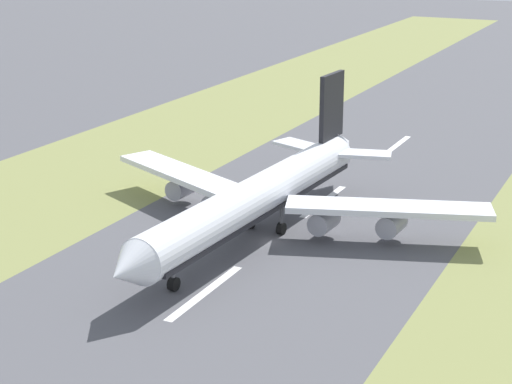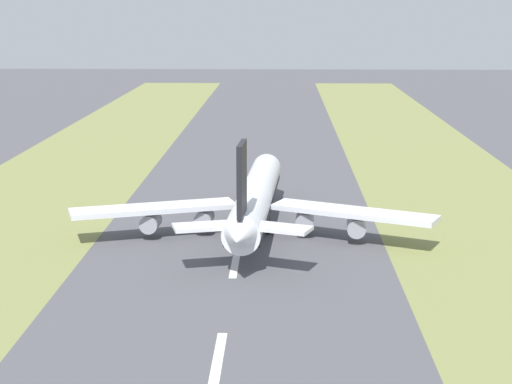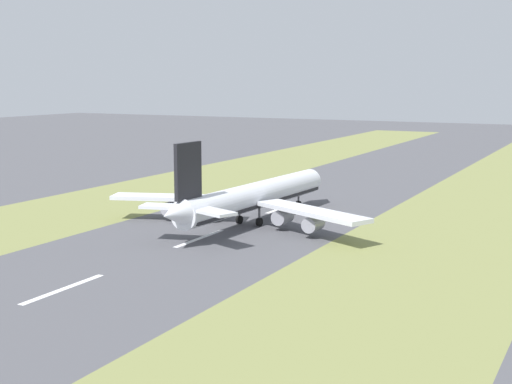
{
  "view_description": "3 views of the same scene",
  "coord_description": "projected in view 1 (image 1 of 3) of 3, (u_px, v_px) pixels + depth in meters",
  "views": [
    {
      "loc": [
        -48.4,
        104.18,
        44.44
      ],
      "look_at": [
        2.7,
        -0.84,
        7.0
      ],
      "focal_mm": 60.0,
      "sensor_mm": 36.0,
      "label": 1
    },
    {
      "loc": [
        7.17,
        -152.52,
        40.21
      ],
      "look_at": [
        2.7,
        -0.84,
        7.0
      ],
      "focal_mm": 60.0,
      "sensor_mm": 36.0,
      "label": 2
    },
    {
      "loc": [
        75.43,
        -141.98,
        32.1
      ],
      "look_at": [
        2.7,
        -0.84,
        7.0
      ],
      "focal_mm": 50.0,
      "sensor_mm": 36.0,
      "label": 3
    }
  ],
  "objects": [
    {
      "name": "ground_plane",
      "position": [
        270.0,
        242.0,
        122.94
      ],
      "size": [
        800.0,
        800.0,
        0.0
      ],
      "primitive_type": "plane",
      "color": "#4C4C51"
    },
    {
      "name": "airplane_main_jet",
      "position": [
        262.0,
        195.0,
        124.53
      ],
      "size": [
        64.05,
        67.2,
        20.2
      ],
      "color": "silver",
      "rests_on": "ground"
    },
    {
      "name": "centreline_dash_near",
      "position": [
        396.0,
        146.0,
        175.03
      ],
      "size": [
        1.2,
        18.0,
        0.01
      ],
      "primitive_type": "cube",
      "color": "silver",
      "rests_on": "ground"
    },
    {
      "name": "grass_median_east",
      "position": [
        25.0,
        199.0,
        141.68
      ],
      "size": [
        40.0,
        600.0,
        0.01
      ],
      "primitive_type": "cube",
      "color": "olive",
      "rests_on": "ground"
    },
    {
      "name": "centreline_dash_far",
      "position": [
        205.0,
        292.0,
        106.53
      ],
      "size": [
        1.2,
        18.0,
        0.01
      ],
      "primitive_type": "cube",
      "color": "silver",
      "rests_on": "ground"
    },
    {
      "name": "centreline_dash_mid",
      "position": [
        324.0,
        201.0,
        140.78
      ],
      "size": [
        1.2,
        18.0,
        0.01
      ],
      "primitive_type": "cube",
      "color": "silver",
      "rests_on": "ground"
    }
  ]
}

